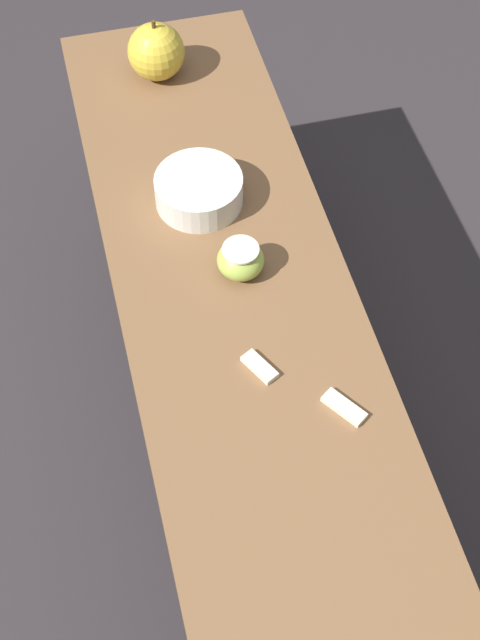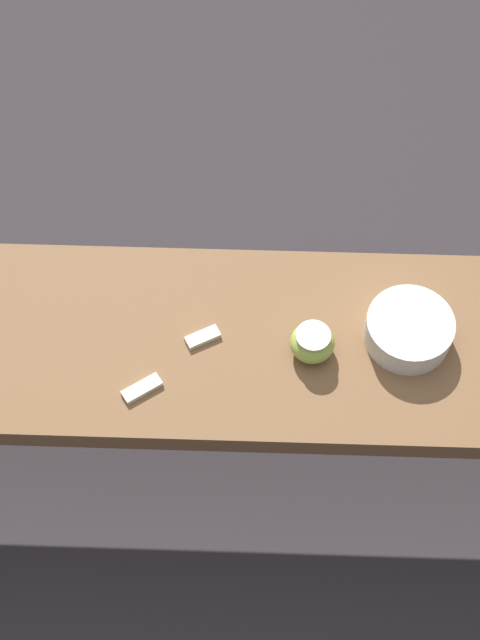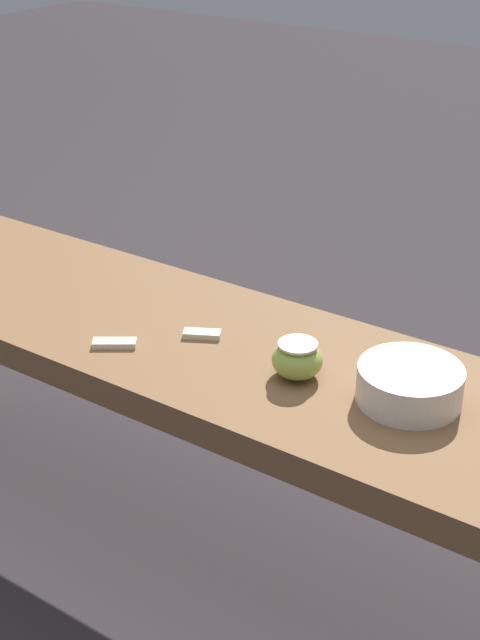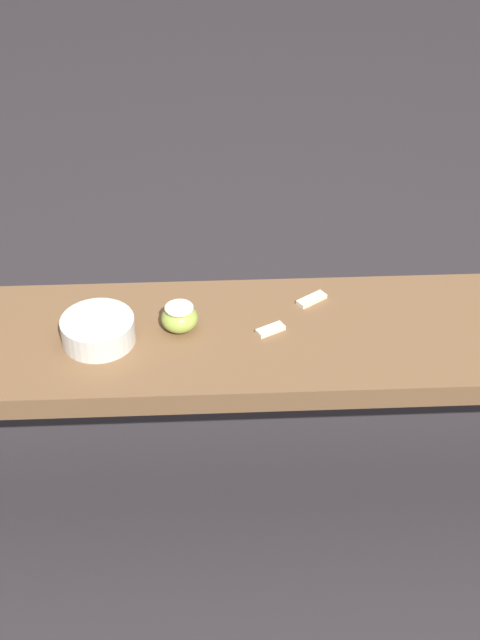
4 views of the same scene
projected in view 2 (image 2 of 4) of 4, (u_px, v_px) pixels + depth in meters
The scene contains 6 objects.
ground_plane at pixel (211, 444), 1.59m from camera, with size 8.00×8.00×0.00m, color #2D282B.
wooden_bench at pixel (204, 356), 1.30m from camera, with size 1.38×0.31×0.39m.
apple_cut at pixel (312, 343), 1.22m from camera, with size 0.06×0.06×0.05m.
apple_slice_center at pixel (142, 388), 1.21m from camera, with size 0.06×0.05×0.01m.
apple_slice_near_bowl at pixel (200, 336), 1.25m from camera, with size 0.05×0.04×0.01m.
bowl at pixel (409, 330), 1.24m from camera, with size 0.12×0.12×0.04m.
Camera 2 is at (0.07, -0.60, 1.49)m, focal length 50.00 mm.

